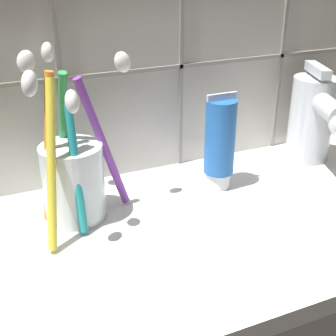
{
  "coord_description": "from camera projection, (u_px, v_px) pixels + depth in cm",
  "views": [
    {
      "loc": [
        -23.39,
        -38.31,
        29.84
      ],
      "look_at": [
        -5.49,
        2.71,
        7.99
      ],
      "focal_mm": 50.0,
      "sensor_mm": 36.0,
      "label": 1
    }
  ],
  "objects": [
    {
      "name": "sink_counter",
      "position": [
        222.0,
        225.0,
        0.53
      ],
      "size": [
        61.23,
        30.44,
        2.0
      ],
      "primitive_type": "cube",
      "color": "white",
      "rests_on": "ground"
    },
    {
      "name": "tile_wall_backsplash",
      "position": [
        167.0,
        26.0,
        0.57
      ],
      "size": [
        71.23,
        1.72,
        40.91
      ],
      "color": "#B7B2A8",
      "rests_on": "ground"
    },
    {
      "name": "toothbrush_cup",
      "position": [
        72.0,
        173.0,
        0.5
      ],
      "size": [
        12.49,
        14.16,
        18.8
      ],
      "color": "silver",
      "rests_on": "sink_counter"
    },
    {
      "name": "toothpaste_tube",
      "position": [
        220.0,
        143.0,
        0.56
      ],
      "size": [
        3.88,
        3.69,
        12.05
      ],
      "color": "white",
      "rests_on": "sink_counter"
    },
    {
      "name": "sink_faucet",
      "position": [
        313.0,
        117.0,
        0.63
      ],
      "size": [
        6.89,
        12.25,
        13.19
      ],
      "rotation": [
        0.0,
        0.0,
        -1.9
      ],
      "color": "silver",
      "rests_on": "sink_counter"
    }
  ]
}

